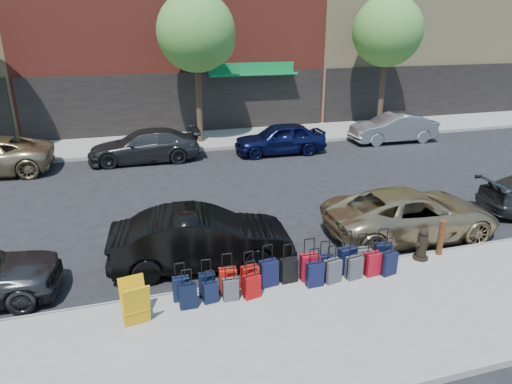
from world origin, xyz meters
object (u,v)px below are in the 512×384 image
object	(u,v)px
tree_right	(390,33)
fire_hydrant	(422,245)
bollard	(441,237)
car_near_1	(202,239)
tree_center	(199,34)
display_rack	(135,303)
car_far_2	(280,138)
car_far_3	(393,128)
car_near_2	(411,214)
car_far_1	(144,146)
suitcase_front_5	(289,270)

from	to	relation	value
tree_right	fire_hydrant	world-z (taller)	tree_right
bollard	car_near_1	world-z (taller)	car_near_1
tree_center	bollard	distance (m)	15.39
bollard	display_rack	bearing A→B (deg)	-174.91
tree_right	display_rack	distance (m)	21.42
bollard	car_near_1	xyz separation A→B (m)	(-6.07, 1.49, 0.12)
bollard	car_far_2	xyz separation A→B (m)	(-0.51, 11.18, 0.10)
tree_center	car_far_3	world-z (taller)	tree_center
tree_center	display_rack	size ratio (longest dim) A/B	7.78
display_rack	car_near_2	xyz separation A→B (m)	(7.94, 2.17, 0.09)
fire_hydrant	car_far_1	bearing A→B (deg)	107.45
bollard	display_rack	distance (m)	7.87
display_rack	car_far_3	size ratio (longest dim) A/B	0.21
car_near_2	tree_right	bearing A→B (deg)	-25.23
tree_center	car_near_1	xyz separation A→B (m)	(-2.39, -12.67, -4.65)
fire_hydrant	car_far_2	xyz separation A→B (m)	(0.12, 11.25, 0.19)
car_near_2	display_rack	bearing A→B (deg)	108.05
car_near_2	car_far_3	world-z (taller)	car_far_3
car_near_1	tree_center	bearing A→B (deg)	-5.28
car_far_2	car_far_3	size ratio (longest dim) A/B	0.96
car_near_1	car_far_2	xyz separation A→B (m)	(5.57, 9.69, -0.02)
tree_right	suitcase_front_5	size ratio (longest dim) A/B	7.61
car_near_1	car_near_2	xyz separation A→B (m)	(6.16, -0.01, -0.05)
car_near_1	car_far_3	distance (m)	15.77
car_near_2	bollard	bearing A→B (deg)	179.07
tree_center	fire_hydrant	world-z (taller)	tree_center
fire_hydrant	car_near_1	distance (m)	5.67
fire_hydrant	bollard	distance (m)	0.63
bollard	tree_right	bearing A→B (deg)	64.27
fire_hydrant	car_far_2	size ratio (longest dim) A/B	0.20
car_near_2	tree_center	bearing A→B (deg)	19.29
tree_right	fire_hydrant	xyz separation A→B (m)	(-7.44, -14.23, -4.86)
bollard	car_near_2	bearing A→B (deg)	86.35
suitcase_front_5	display_rack	world-z (taller)	suitcase_front_5
suitcase_front_5	car_near_2	distance (m)	4.70
car_near_1	car_far_2	bearing A→B (deg)	-24.46
car_near_2	car_far_3	bearing A→B (deg)	-27.40
tree_center	car_far_1	distance (m)	6.15
car_near_1	display_rack	bearing A→B (deg)	146.41
tree_center	suitcase_front_5	bearing A→B (deg)	-92.54
car_near_2	car_far_2	size ratio (longest dim) A/B	1.16
car_far_2	car_far_3	distance (m)	6.51
display_rack	car_far_1	world-z (taller)	car_far_1
tree_right	car_near_2	xyz separation A→B (m)	(-6.73, -12.68, -4.71)
tree_center	car_near_2	xyz separation A→B (m)	(3.77, -12.68, -4.71)
car_near_1	fire_hydrant	bearing A→B (deg)	-100.59
fire_hydrant	car_far_3	size ratio (longest dim) A/B	0.19
car_far_2	car_near_1	bearing A→B (deg)	-27.73
fire_hydrant	bollard	xyz separation A→B (m)	(0.62, 0.07, 0.09)
bollard	car_far_1	xyz separation A→B (m)	(-6.81, 11.71, 0.08)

